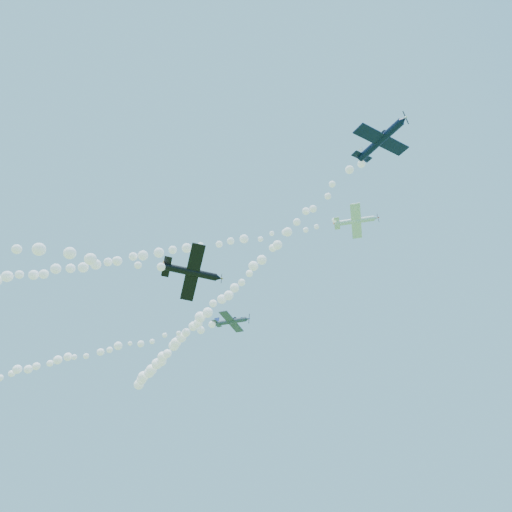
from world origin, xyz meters
The scene contains 7 objects.
plane_white centered at (18.25, 6.38, 55.26)m, with size 7.73×8.19×2.49m.
smoke_trail_white centered at (-20.21, -7.56, 54.96)m, with size 72.72×28.17×3.23m, color white, non-canonical shape.
plane_navy centered at (28.02, -11.79, 48.08)m, with size 7.98×8.25×3.17m.
smoke_trail_navy centered at (-10.33, 5.28, 47.90)m, with size 72.53×33.93×3.15m, color white, non-canonical shape.
plane_grey centered at (-4.85, 3.26, 41.40)m, with size 6.71×7.13×2.50m.
smoke_trail_grey centered at (-42.66, -3.97, 41.01)m, with size 71.73×15.70×3.07m, color white, non-canonical shape.
plane_black centered at (3.61, -16.41, 34.40)m, with size 6.68×6.41×3.02m.
Camera 1 is at (30.92, -45.12, 2.00)m, focal length 30.00 mm.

